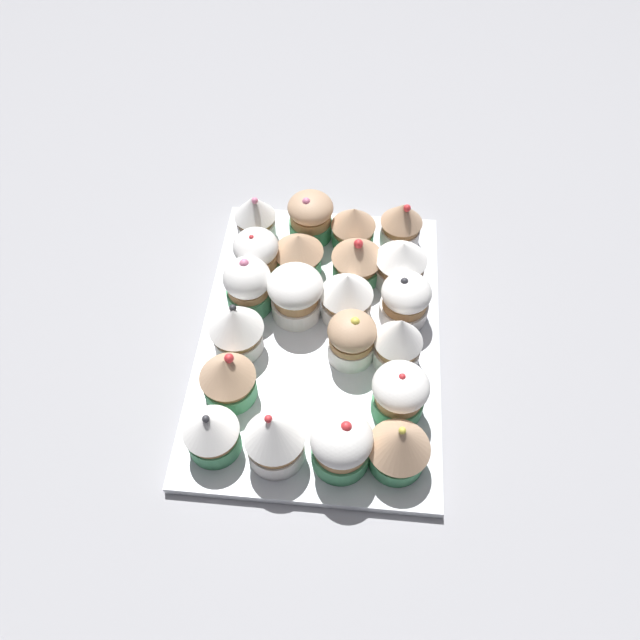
{
  "coord_description": "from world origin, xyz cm",
  "views": [
    {
      "loc": [
        42.11,
        3.84,
        63.04
      ],
      "look_at": [
        0.0,
        0.0,
        4.2
      ],
      "focal_mm": 34.55,
      "sensor_mm": 36.0,
      "label": 1
    }
  ],
  "objects_px": {
    "baking_tray": "(320,337)",
    "cupcake_13": "(352,338)",
    "cupcake_10": "(353,226)",
    "cupcake_5": "(211,432)",
    "cupcake_1": "(257,255)",
    "cupcake_17": "(405,299)",
    "cupcake_11": "(357,258)",
    "cupcake_15": "(401,223)",
    "cupcake_19": "(399,393)",
    "cupcake_12": "(347,295)",
    "cupcake_14": "(341,444)",
    "cupcake_18": "(398,340)",
    "cupcake_2": "(248,285)",
    "cupcake_9": "(274,438)",
    "cupcake_6": "(311,216)",
    "cupcake_7": "(299,252)",
    "cupcake_16": "(401,262)",
    "cupcake_20": "(399,446)",
    "cupcake_0": "(255,215)",
    "cupcake_8": "(296,294)",
    "cupcake_4": "(228,377)",
    "cupcake_3": "(236,328)"
  },
  "relations": [
    {
      "from": "baking_tray",
      "to": "cupcake_13",
      "type": "height_order",
      "value": "cupcake_13"
    },
    {
      "from": "cupcake_10",
      "to": "cupcake_5",
      "type": "bearing_deg",
      "value": -22.6
    },
    {
      "from": "cupcake_1",
      "to": "cupcake_17",
      "type": "relative_size",
      "value": 1.06
    },
    {
      "from": "baking_tray",
      "to": "cupcake_11",
      "type": "height_order",
      "value": "cupcake_11"
    },
    {
      "from": "cupcake_5",
      "to": "cupcake_17",
      "type": "height_order",
      "value": "same"
    },
    {
      "from": "cupcake_15",
      "to": "cupcake_19",
      "type": "distance_m",
      "value": 0.26
    },
    {
      "from": "cupcake_12",
      "to": "cupcake_15",
      "type": "distance_m",
      "value": 0.14
    },
    {
      "from": "baking_tray",
      "to": "cupcake_10",
      "type": "distance_m",
      "value": 0.16
    },
    {
      "from": "cupcake_14",
      "to": "cupcake_18",
      "type": "distance_m",
      "value": 0.14
    },
    {
      "from": "cupcake_10",
      "to": "cupcake_14",
      "type": "bearing_deg",
      "value": 1.07
    },
    {
      "from": "cupcake_10",
      "to": "cupcake_12",
      "type": "distance_m",
      "value": 0.12
    },
    {
      "from": "cupcake_13",
      "to": "cupcake_2",
      "type": "bearing_deg",
      "value": -116.05
    },
    {
      "from": "baking_tray",
      "to": "cupcake_9",
      "type": "xyz_separation_m",
      "value": [
        0.16,
        -0.03,
        0.05
      ]
    },
    {
      "from": "cupcake_6",
      "to": "cupcake_17",
      "type": "bearing_deg",
      "value": 45.06
    },
    {
      "from": "cupcake_5",
      "to": "cupcake_15",
      "type": "xyz_separation_m",
      "value": [
        -0.32,
        0.19,
        0.0
      ]
    },
    {
      "from": "cupcake_7",
      "to": "cupcake_14",
      "type": "bearing_deg",
      "value": 15.65
    },
    {
      "from": "baking_tray",
      "to": "cupcake_14",
      "type": "bearing_deg",
      "value": 12.84
    },
    {
      "from": "cupcake_2",
      "to": "cupcake_16",
      "type": "height_order",
      "value": "cupcake_2"
    },
    {
      "from": "baking_tray",
      "to": "cupcake_9",
      "type": "relative_size",
      "value": 5.04
    },
    {
      "from": "cupcake_6",
      "to": "cupcake_16",
      "type": "relative_size",
      "value": 1.0
    },
    {
      "from": "cupcake_7",
      "to": "cupcake_9",
      "type": "height_order",
      "value": "cupcake_9"
    },
    {
      "from": "cupcake_6",
      "to": "cupcake_17",
      "type": "distance_m",
      "value": 0.18
    },
    {
      "from": "baking_tray",
      "to": "cupcake_10",
      "type": "relative_size",
      "value": 6.61
    },
    {
      "from": "cupcake_1",
      "to": "cupcake_20",
      "type": "xyz_separation_m",
      "value": [
        0.24,
        0.18,
        0.0
      ]
    },
    {
      "from": "cupcake_0",
      "to": "cupcake_2",
      "type": "relative_size",
      "value": 0.91
    },
    {
      "from": "cupcake_10",
      "to": "cupcake_8",
      "type": "bearing_deg",
      "value": -26.69
    },
    {
      "from": "cupcake_16",
      "to": "cupcake_15",
      "type": "bearing_deg",
      "value": -179.76
    },
    {
      "from": "cupcake_6",
      "to": "cupcake_7",
      "type": "xyz_separation_m",
      "value": [
        0.06,
        -0.01,
        -0.0
      ]
    },
    {
      "from": "cupcake_16",
      "to": "cupcake_8",
      "type": "bearing_deg",
      "value": -63.65
    },
    {
      "from": "cupcake_8",
      "to": "cupcake_16",
      "type": "bearing_deg",
      "value": 116.35
    },
    {
      "from": "cupcake_4",
      "to": "cupcake_9",
      "type": "distance_m",
      "value": 0.09
    },
    {
      "from": "cupcake_11",
      "to": "cupcake_19",
      "type": "xyz_separation_m",
      "value": [
        0.19,
        0.06,
        0.0
      ]
    },
    {
      "from": "cupcake_2",
      "to": "cupcake_8",
      "type": "relative_size",
      "value": 1.09
    },
    {
      "from": "cupcake_9",
      "to": "cupcake_19",
      "type": "bearing_deg",
      "value": 117.44
    },
    {
      "from": "cupcake_9",
      "to": "cupcake_11",
      "type": "bearing_deg",
      "value": 164.52
    },
    {
      "from": "cupcake_13",
      "to": "cupcake_19",
      "type": "distance_m",
      "value": 0.09
    },
    {
      "from": "cupcake_3",
      "to": "cupcake_9",
      "type": "height_order",
      "value": "cupcake_9"
    },
    {
      "from": "cupcake_8",
      "to": "cupcake_13",
      "type": "relative_size",
      "value": 1.02
    },
    {
      "from": "cupcake_4",
      "to": "cupcake_7",
      "type": "distance_m",
      "value": 0.2
    },
    {
      "from": "cupcake_4",
      "to": "cupcake_19",
      "type": "height_order",
      "value": "same"
    },
    {
      "from": "cupcake_18",
      "to": "cupcake_19",
      "type": "distance_m",
      "value": 0.07
    },
    {
      "from": "cupcake_1",
      "to": "cupcake_18",
      "type": "distance_m",
      "value": 0.22
    },
    {
      "from": "cupcake_10",
      "to": "cupcake_0",
      "type": "bearing_deg",
      "value": -92.23
    },
    {
      "from": "cupcake_3",
      "to": "cupcake_12",
      "type": "distance_m",
      "value": 0.14
    },
    {
      "from": "cupcake_5",
      "to": "cupcake_13",
      "type": "distance_m",
      "value": 0.19
    },
    {
      "from": "cupcake_6",
      "to": "cupcake_4",
      "type": "bearing_deg",
      "value": -14.5
    },
    {
      "from": "cupcake_5",
      "to": "cupcake_9",
      "type": "xyz_separation_m",
      "value": [
        0.0,
        0.07,
        0.01
      ]
    },
    {
      "from": "cupcake_1",
      "to": "cupcake_7",
      "type": "xyz_separation_m",
      "value": [
        -0.01,
        0.05,
        -0.0
      ]
    },
    {
      "from": "cupcake_1",
      "to": "cupcake_12",
      "type": "distance_m",
      "value": 0.13
    },
    {
      "from": "cupcake_3",
      "to": "cupcake_6",
      "type": "bearing_deg",
      "value": 160.57
    }
  ]
}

